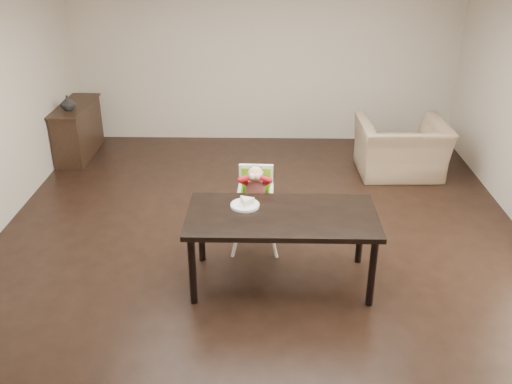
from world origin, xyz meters
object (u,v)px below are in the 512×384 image
(dining_table, at_px, (282,222))
(armchair, at_px, (402,139))
(high_chair, at_px, (256,189))
(sideboard, at_px, (78,130))

(dining_table, bearing_deg, armchair, 57.40)
(dining_table, distance_m, armchair, 3.18)
(high_chair, xyz_separation_m, sideboard, (-2.72, 2.60, -0.28))
(high_chair, bearing_deg, dining_table, -67.72)
(sideboard, bearing_deg, dining_table, -47.74)
(dining_table, height_order, sideboard, sideboard)
(high_chair, bearing_deg, armchair, 46.51)
(armchair, xyz_separation_m, sideboard, (-4.70, 0.61, -0.12))
(dining_table, relative_size, sideboard, 1.43)
(high_chair, distance_m, sideboard, 3.77)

